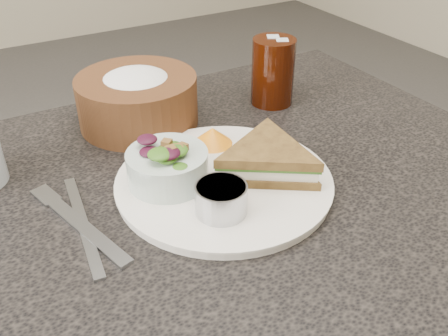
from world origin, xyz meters
name	(u,v)px	position (x,y,z in m)	size (l,w,h in m)	color
dinner_plate	(224,182)	(0.04, -0.01, 0.76)	(0.29, 0.29, 0.01)	silver
sandwich	(267,160)	(0.10, -0.03, 0.78)	(0.16, 0.16, 0.04)	brown
salad_bowl	(167,162)	(-0.02, 0.02, 0.79)	(0.11, 0.11, 0.06)	#ADC0B4
dressing_ramekin	(221,199)	(0.00, -0.07, 0.78)	(0.07, 0.07, 0.04)	#ABADB3
orange_wedge	(213,136)	(0.08, 0.08, 0.78)	(0.06, 0.06, 0.03)	orange
fork	(83,227)	(-0.15, 0.00, 0.75)	(0.02, 0.19, 0.01)	#A6AAB4
knife	(83,224)	(-0.15, 0.00, 0.75)	(0.01, 0.21, 0.00)	#A5A9AF
bread_basket	(137,92)	(0.01, 0.22, 0.81)	(0.20, 0.20, 0.11)	#4C2D17
cola_glass	(273,68)	(0.25, 0.18, 0.81)	(0.08, 0.08, 0.13)	black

